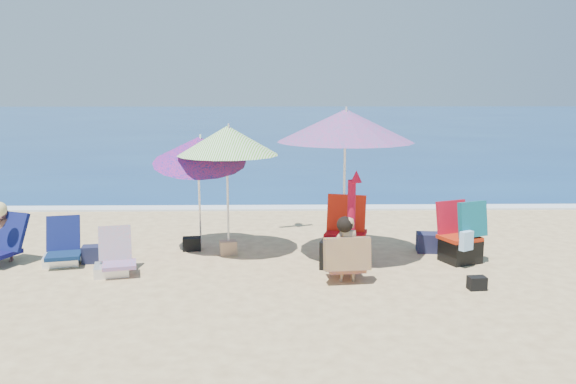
{
  "coord_description": "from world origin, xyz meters",
  "views": [
    {
      "loc": [
        -0.47,
        -7.71,
        2.63
      ],
      "look_at": [
        -0.3,
        1.0,
        1.1
      ],
      "focal_mm": 36.46,
      "sensor_mm": 36.0,
      "label": 1
    }
  ],
  "objects_px": {
    "chair_rainbow": "(114,262)",
    "umbrella_turquoise": "(345,126)",
    "umbrella_striped": "(228,140)",
    "furled_umbrella": "(352,217)",
    "person_left": "(3,233)",
    "camp_chair_right": "(461,240)",
    "camp_chair_left": "(343,245)",
    "umbrella_blue": "(199,150)",
    "person_center": "(347,251)",
    "chair_navy": "(63,252)"
  },
  "relations": [
    {
      "from": "person_center",
      "to": "camp_chair_left",
      "type": "bearing_deg",
      "value": 87.58
    },
    {
      "from": "umbrella_turquoise",
      "to": "person_center",
      "type": "distance_m",
      "value": 1.96
    },
    {
      "from": "person_center",
      "to": "chair_navy",
      "type": "bearing_deg",
      "value": 167.46
    },
    {
      "from": "umbrella_blue",
      "to": "person_center",
      "type": "relative_size",
      "value": 2.22
    },
    {
      "from": "camp_chair_right",
      "to": "umbrella_blue",
      "type": "bearing_deg",
      "value": 170.6
    },
    {
      "from": "umbrella_turquoise",
      "to": "person_left",
      "type": "height_order",
      "value": "umbrella_turquoise"
    },
    {
      "from": "umbrella_blue",
      "to": "person_center",
      "type": "xyz_separation_m",
      "value": [
        2.19,
        -1.57,
        -1.24
      ]
    },
    {
      "from": "umbrella_turquoise",
      "to": "furled_umbrella",
      "type": "bearing_deg",
      "value": -86.87
    },
    {
      "from": "umbrella_turquoise",
      "to": "chair_navy",
      "type": "xyz_separation_m",
      "value": [
        -4.31,
        -0.13,
        -1.91
      ]
    },
    {
      "from": "chair_rainbow",
      "to": "furled_umbrella",
      "type": "bearing_deg",
      "value": -0.67
    },
    {
      "from": "camp_chair_right",
      "to": "person_left",
      "type": "bearing_deg",
      "value": 178.8
    },
    {
      "from": "umbrella_blue",
      "to": "chair_navy",
      "type": "bearing_deg",
      "value": -162.87
    },
    {
      "from": "umbrella_blue",
      "to": "camp_chair_left",
      "type": "bearing_deg",
      "value": -19.46
    },
    {
      "from": "furled_umbrella",
      "to": "chair_rainbow",
      "type": "bearing_deg",
      "value": 179.33
    },
    {
      "from": "chair_navy",
      "to": "camp_chair_right",
      "type": "height_order",
      "value": "camp_chair_right"
    },
    {
      "from": "furled_umbrella",
      "to": "person_center",
      "type": "height_order",
      "value": "furled_umbrella"
    },
    {
      "from": "umbrella_striped",
      "to": "person_left",
      "type": "height_order",
      "value": "umbrella_striped"
    },
    {
      "from": "chair_navy",
      "to": "camp_chair_right",
      "type": "relative_size",
      "value": 0.8
    },
    {
      "from": "umbrella_blue",
      "to": "person_left",
      "type": "bearing_deg",
      "value": -169.93
    },
    {
      "from": "umbrella_striped",
      "to": "camp_chair_right",
      "type": "bearing_deg",
      "value": -7.45
    },
    {
      "from": "furled_umbrella",
      "to": "person_center",
      "type": "bearing_deg",
      "value": -107.03
    },
    {
      "from": "chair_rainbow",
      "to": "umbrella_turquoise",
      "type": "bearing_deg",
      "value": 10.74
    },
    {
      "from": "chair_rainbow",
      "to": "camp_chair_left",
      "type": "height_order",
      "value": "camp_chair_left"
    },
    {
      "from": "furled_umbrella",
      "to": "chair_rainbow",
      "type": "xyz_separation_m",
      "value": [
        -3.43,
        0.04,
        -0.65
      ]
    },
    {
      "from": "person_center",
      "to": "camp_chair_right",
      "type": "bearing_deg",
      "value": 25.55
    },
    {
      "from": "umbrella_blue",
      "to": "person_left",
      "type": "distance_m",
      "value": 3.25
    },
    {
      "from": "umbrella_turquoise",
      "to": "camp_chair_left",
      "type": "height_order",
      "value": "umbrella_turquoise"
    },
    {
      "from": "chair_navy",
      "to": "chair_rainbow",
      "type": "xyz_separation_m",
      "value": [
        0.92,
        -0.52,
        -0.01
      ]
    },
    {
      "from": "umbrella_blue",
      "to": "furled_umbrella",
      "type": "bearing_deg",
      "value": -27.13
    },
    {
      "from": "umbrella_turquoise",
      "to": "umbrella_blue",
      "type": "relative_size",
      "value": 1.24
    },
    {
      "from": "umbrella_turquoise",
      "to": "person_left",
      "type": "bearing_deg",
      "value": -179.73
    },
    {
      "from": "furled_umbrella",
      "to": "person_left",
      "type": "bearing_deg",
      "value": 172.87
    },
    {
      "from": "furled_umbrella",
      "to": "chair_rainbow",
      "type": "distance_m",
      "value": 3.49
    },
    {
      "from": "camp_chair_right",
      "to": "camp_chair_left",
      "type": "bearing_deg",
      "value": -176.48
    },
    {
      "from": "furled_umbrella",
      "to": "chair_rainbow",
      "type": "height_order",
      "value": "furled_umbrella"
    },
    {
      "from": "umbrella_turquoise",
      "to": "chair_navy",
      "type": "bearing_deg",
      "value": -178.32
    },
    {
      "from": "camp_chair_left",
      "to": "furled_umbrella",
      "type": "bearing_deg",
      "value": -77.98
    },
    {
      "from": "furled_umbrella",
      "to": "person_center",
      "type": "xyz_separation_m",
      "value": [
        -0.12,
        -0.38,
        -0.38
      ]
    },
    {
      "from": "chair_rainbow",
      "to": "person_left",
      "type": "distance_m",
      "value": 1.97
    },
    {
      "from": "camp_chair_right",
      "to": "person_left",
      "type": "height_order",
      "value": "person_left"
    },
    {
      "from": "umbrella_striped",
      "to": "furled_umbrella",
      "type": "xyz_separation_m",
      "value": [
        1.84,
        -0.98,
        -1.02
      ]
    },
    {
      "from": "camp_chair_left",
      "to": "person_left",
      "type": "relative_size",
      "value": 1.04
    },
    {
      "from": "umbrella_turquoise",
      "to": "chair_rainbow",
      "type": "xyz_separation_m",
      "value": [
        -3.39,
        -0.64,
        -1.92
      ]
    },
    {
      "from": "chair_navy",
      "to": "camp_chair_left",
      "type": "bearing_deg",
      "value": -2.13
    },
    {
      "from": "umbrella_striped",
      "to": "person_center",
      "type": "xyz_separation_m",
      "value": [
        1.72,
        -1.37,
        -1.4
      ]
    },
    {
      "from": "umbrella_striped",
      "to": "chair_navy",
      "type": "relative_size",
      "value": 2.7
    },
    {
      "from": "chair_navy",
      "to": "person_left",
      "type": "height_order",
      "value": "person_left"
    },
    {
      "from": "umbrella_blue",
      "to": "camp_chair_right",
      "type": "bearing_deg",
      "value": -9.4
    },
    {
      "from": "chair_rainbow",
      "to": "camp_chair_left",
      "type": "xyz_separation_m",
      "value": [
        3.34,
        0.36,
        0.13
      ]
    },
    {
      "from": "furled_umbrella",
      "to": "person_center",
      "type": "distance_m",
      "value": 0.55
    }
  ]
}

